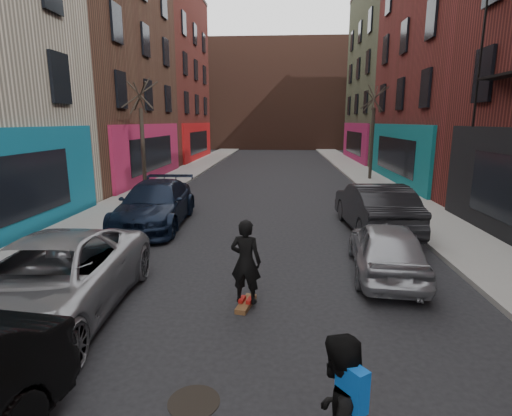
# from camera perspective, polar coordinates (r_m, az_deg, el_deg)

# --- Properties ---
(sidewalk_left) EXTENTS (2.50, 84.00, 0.13)m
(sidewalk_left) POSITION_cam_1_polar(r_m,az_deg,el_deg) (32.38, -8.66, 5.77)
(sidewalk_left) COLOR gray
(sidewalk_left) RESTS_ON ground
(sidewalk_right) EXTENTS (2.50, 84.00, 0.13)m
(sidewalk_right) POSITION_cam_1_polar(r_m,az_deg,el_deg) (32.13, 13.80, 5.51)
(sidewalk_right) COLOR gray
(sidewalk_right) RESTS_ON ground
(building_far) EXTENTS (40.00, 10.00, 14.00)m
(building_far) POSITION_cam_1_polar(r_m,az_deg,el_deg) (57.53, 3.18, 15.61)
(building_far) COLOR #47281E
(building_far) RESTS_ON ground
(tree_left_far) EXTENTS (2.00, 2.00, 6.50)m
(tree_left_far) POSITION_cam_1_polar(r_m,az_deg,el_deg) (20.60, -16.00, 11.02)
(tree_left_far) COLOR black
(tree_left_far) RESTS_ON sidewalk_left
(tree_right_far) EXTENTS (2.00, 2.00, 6.80)m
(tree_right_far) POSITION_cam_1_polar(r_m,az_deg,el_deg) (26.03, 16.37, 11.50)
(tree_right_far) COLOR black
(tree_right_far) RESTS_ON sidewalk_right
(parked_left_far) EXTENTS (2.85, 5.66, 1.54)m
(parked_left_far) POSITION_cam_1_polar(r_m,az_deg,el_deg) (8.45, -27.65, -9.30)
(parked_left_far) COLOR gray
(parked_left_far) RESTS_ON ground
(parked_left_end) EXTENTS (2.44, 5.48, 1.56)m
(parked_left_end) POSITION_cam_1_polar(r_m,az_deg,el_deg) (14.67, -14.22, 0.54)
(parked_left_end) COLOR black
(parked_left_end) RESTS_ON ground
(parked_right_far) EXTENTS (1.97, 4.07, 1.34)m
(parked_right_far) POSITION_cam_1_polar(r_m,az_deg,el_deg) (10.21, 18.11, -5.46)
(parked_right_far) COLOR #93949B
(parked_right_far) RESTS_ON ground
(parked_right_end) EXTENTS (2.06, 5.11, 1.65)m
(parked_right_end) POSITION_cam_1_polar(r_m,az_deg,el_deg) (14.10, 16.57, 0.12)
(parked_right_end) COLOR black
(parked_right_end) RESTS_ON ground
(skateboard) EXTENTS (0.39, 0.83, 0.10)m
(skateboard) POSITION_cam_1_polar(r_m,az_deg,el_deg) (8.33, -1.44, -13.53)
(skateboard) COLOR brown
(skateboard) RESTS_ON ground
(skateboarder) EXTENTS (0.70, 0.54, 1.72)m
(skateboarder) POSITION_cam_1_polar(r_m,az_deg,el_deg) (7.97, -1.48, -7.64)
(skateboarder) COLOR black
(skateboarder) RESTS_ON skateboard
(manhole) EXTENTS (0.88, 0.88, 0.01)m
(manhole) POSITION_cam_1_polar(r_m,az_deg,el_deg) (5.99, -8.87, -25.69)
(manhole) COLOR black
(manhole) RESTS_ON ground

